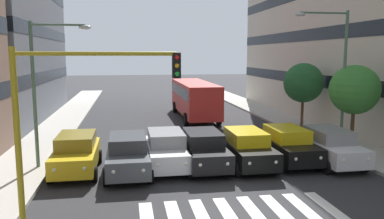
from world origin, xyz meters
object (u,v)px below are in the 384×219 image
car_0 (329,146)px  street_lamp_left (337,66)px  car_4 (166,149)px  car_1 (287,145)px  car_2 (247,148)px  street_tree_2 (303,83)px  car_3 (203,149)px  bus_behind_traffic (194,96)px  car_6 (76,153)px  street_lamp_right (44,79)px  street_tree_1 (354,90)px  car_5 (128,154)px  traffic_light_gantry (67,108)px

car_0 → street_lamp_left: 4.61m
car_4 → car_1: bearing=179.4°
car_2 → street_tree_2: 10.82m
car_3 → bus_behind_traffic: 14.56m
car_0 → car_6: same height
car_2 → car_6: (7.84, -0.41, 0.00)m
car_0 → street_lamp_right: size_ratio=0.67×
car_6 → street_tree_1: bearing=-174.0°
car_0 → street_lamp_left: size_ratio=0.60×
car_3 → car_1: bearing=-177.2°
car_5 → car_6: size_ratio=1.00×
car_2 → street_lamp_left: size_ratio=0.60×
car_5 → street_lamp_right: 5.11m
car_4 → car_5: size_ratio=1.00×
car_6 → street_tree_2: size_ratio=0.98×
car_4 → street_tree_1: bearing=-171.5°
car_0 → car_6: bearing=-3.3°
car_2 → street_lamp_right: street_lamp_right is taller
car_6 → traffic_light_gantry: (-0.59, 6.04, 2.85)m
street_tree_2 → bus_behind_traffic: bearing=-43.4°
traffic_light_gantry → street_lamp_left: bearing=-149.4°
car_1 → car_5: bearing=4.2°
street_lamp_left → street_tree_2: size_ratio=1.63×
traffic_light_gantry → street_tree_2: 19.60m
street_lamp_right → traffic_light_gantry: bearing=106.3°
car_6 → street_tree_1: (-14.48, -1.52, 2.50)m
car_5 → street_tree_1: street_tree_1 is taller
street_lamp_left → street_lamp_right: bearing=3.4°
car_2 → street_tree_1: (-6.63, -1.93, 2.50)m
car_1 → street_lamp_left: bearing=-154.0°
car_3 → traffic_light_gantry: traffic_light_gantry is taller
street_lamp_left → street_lamp_right: street_lamp_left is taller
bus_behind_traffic → traffic_light_gantry: 21.46m
car_2 → car_4: (3.78, -0.37, 0.00)m
car_0 → street_tree_2: 9.16m
car_4 → bus_behind_traffic: 14.64m
car_1 → car_2: bearing=8.1°
car_1 → street_tree_1: size_ratio=0.97×
car_1 → bus_behind_traffic: 14.37m
car_1 → car_2: (2.18, 0.31, 0.00)m
car_2 → car_6: size_ratio=1.00×
car_4 → traffic_light_gantry: 7.50m
car_5 → car_6: (2.30, -0.66, 0.00)m
street_lamp_left → street_tree_1: bearing=-180.0°
car_3 → street_lamp_left: bearing=-166.4°
car_1 → street_lamp_right: street_lamp_right is taller
traffic_light_gantry → street_lamp_right: bearing=-73.7°
car_2 → bus_behind_traffic: 14.51m
car_2 → car_4: size_ratio=1.00×
bus_behind_traffic → street_lamp_left: (-5.51, 12.55, 2.82)m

